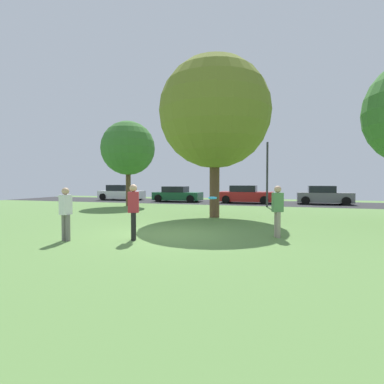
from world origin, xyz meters
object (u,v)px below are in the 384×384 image
person_thrower (278,209)px  street_lamp_post (267,175)px  oak_tree_left (215,113)px  parked_car_green (177,195)px  parked_car_red (246,195)px  person_catcher (133,209)px  frisbee_disc (213,198)px  parked_car_grey (324,196)px  birch_tree_lone (128,148)px  person_bystander (66,212)px  parked_car_white (121,193)px

person_thrower → street_lamp_post: street_lamp_post is taller
oak_tree_left → parked_car_green: 12.65m
person_thrower → parked_car_red: 15.33m
parked_car_red → oak_tree_left: bearing=-91.0°
person_catcher → parked_car_red: (1.18, 16.83, -0.28)m
oak_tree_left → frisbee_disc: 6.89m
parked_car_grey → birch_tree_lone: bearing=-156.5°
person_thrower → frisbee_disc: bearing=-0.0°
person_catcher → parked_car_green: bearing=82.7°
birch_tree_lone → parked_car_red: (7.80, 5.42, -3.52)m
person_thrower → person_bystander: bearing=-0.8°
person_catcher → parked_car_red: 16.87m
frisbee_disc → parked_car_green: parked_car_green is taller
person_catcher → person_bystander: (-1.89, -0.71, -0.06)m
person_catcher → parked_car_white: bearing=98.5°
person_catcher → frisbee_disc: size_ratio=5.24×
person_bystander → parked_car_red: (3.07, 17.54, -0.21)m
person_thrower → person_catcher: bearing=-0.0°
person_bystander → person_catcher: bearing=-61.2°
frisbee_disc → parked_car_red: 15.91m
parked_car_green → street_lamp_post: size_ratio=0.93×
oak_tree_left → person_thrower: bearing=-56.0°
oak_tree_left → parked_car_green: bearing=119.4°
person_thrower → parked_car_green: size_ratio=0.40×
person_thrower → person_bystander: 6.55m
person_catcher → parked_car_red: bearing=62.7°
birch_tree_lone → oak_tree_left: size_ratio=0.77×
parked_car_grey → parked_car_white: bearing=179.9°
person_thrower → street_lamp_post: size_ratio=0.37×
frisbee_disc → parked_car_grey: (4.92, 16.44, -0.62)m
parked_car_white → parked_car_green: (5.98, -0.65, -0.04)m
street_lamp_post → parked_car_grey: bearing=44.9°
birch_tree_lone → parked_car_green: bearing=71.3°
parked_car_grey → street_lamp_post: size_ratio=0.89×
parked_car_red → parked_car_green: bearing=-179.4°
parked_car_green → parked_car_red: (5.98, 0.06, 0.05)m
birch_tree_lone → parked_car_grey: 15.44m
oak_tree_left → parked_car_red: (0.19, 10.33, -4.52)m
person_thrower → parked_car_green: 17.46m
oak_tree_left → parked_car_red: size_ratio=1.85×
person_bystander → frisbee_disc: 4.47m
frisbee_disc → parked_car_green: bearing=114.0°
oak_tree_left → person_catcher: (-0.99, -6.50, -4.24)m
frisbee_disc → parked_car_grey: parked_car_grey is taller
frisbee_disc → parked_car_white: 21.00m
oak_tree_left → frisbee_disc: size_ratio=24.49×
person_thrower → parked_car_red: person_thrower is taller
person_bystander → oak_tree_left: bearing=-13.6°
parked_car_white → person_thrower: bearing=-46.3°
person_bystander → parked_car_red: size_ratio=0.37×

